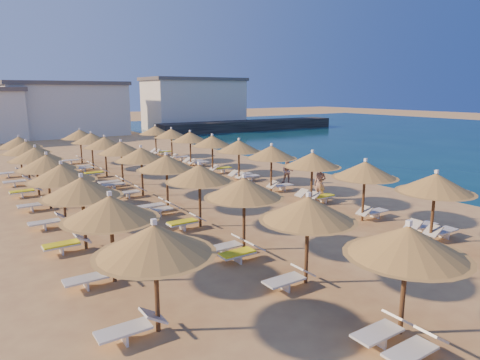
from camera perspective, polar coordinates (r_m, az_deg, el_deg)
ground at (r=20.43m, az=6.56°, el=-5.44°), size 220.00×220.00×0.00m
jetty at (r=67.45m, az=1.29°, el=7.29°), size 30.09×4.73×1.50m
hotel_blocks at (r=63.83m, az=-19.11°, el=9.06°), size 48.27×9.78×8.10m
parasol_row_east at (r=25.58m, az=4.23°, el=3.64°), size 3.07×38.17×2.99m
parasol_row_west at (r=22.11m, az=-9.78°, el=2.21°), size 3.07×38.17×2.99m
parasol_row_inland at (r=22.32m, az=-23.59°, el=1.48°), size 3.07×27.64×2.99m
loungers at (r=23.47m, az=-6.09°, el=-2.29°), size 14.96×36.59×0.66m
beachgoer_b at (r=28.45m, az=6.35°, el=1.17°), size 0.99×1.01×1.64m
beachgoer_a at (r=24.38m, az=10.62°, el=-0.40°), size 0.65×0.81×1.93m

